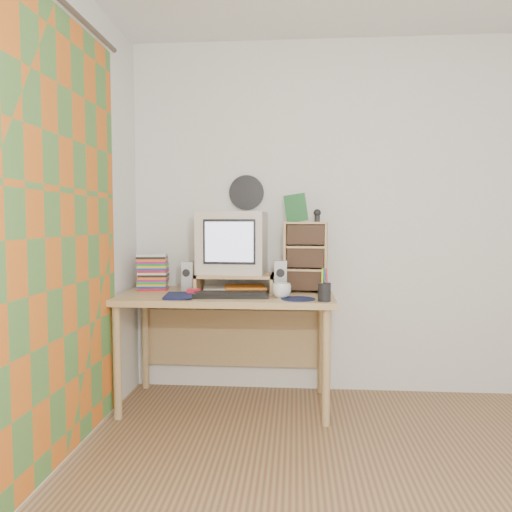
% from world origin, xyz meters
% --- Properties ---
extents(back_wall, '(3.50, 0.00, 3.50)m').
position_xyz_m(back_wall, '(0.00, 1.75, 1.25)').
color(back_wall, silver).
rests_on(back_wall, floor).
extents(curtain, '(0.00, 2.20, 2.20)m').
position_xyz_m(curtain, '(-1.71, 0.48, 1.15)').
color(curtain, '#CE641D').
rests_on(curtain, left_wall).
extents(wall_disc, '(0.25, 0.02, 0.25)m').
position_xyz_m(wall_disc, '(-0.93, 1.73, 1.43)').
color(wall_disc, black).
rests_on(wall_disc, back_wall).
extents(desk, '(1.40, 0.70, 0.75)m').
position_xyz_m(desk, '(-1.03, 1.44, 0.62)').
color(desk, tan).
rests_on(desk, floor).
extents(monitor_riser, '(0.52, 0.30, 0.12)m').
position_xyz_m(monitor_riser, '(-0.98, 1.48, 0.84)').
color(monitor_riser, tan).
rests_on(monitor_riser, desk).
extents(crt_monitor, '(0.46, 0.46, 0.42)m').
position_xyz_m(crt_monitor, '(-1.01, 1.53, 1.08)').
color(crt_monitor, beige).
rests_on(crt_monitor, monitor_riser).
extents(speaker_left, '(0.08, 0.08, 0.20)m').
position_xyz_m(speaker_left, '(-1.30, 1.45, 0.85)').
color(speaker_left, '#9D9DA1').
rests_on(speaker_left, desk).
extents(speaker_right, '(0.08, 0.08, 0.22)m').
position_xyz_m(speaker_right, '(-0.67, 1.40, 0.86)').
color(speaker_right, '#9D9DA1').
rests_on(speaker_right, desk).
extents(keyboard, '(0.48, 0.18, 0.03)m').
position_xyz_m(keyboard, '(-0.97, 1.22, 0.77)').
color(keyboard, black).
rests_on(keyboard, desk).
extents(dvd_stack, '(0.21, 0.16, 0.28)m').
position_xyz_m(dvd_stack, '(-1.56, 1.52, 0.89)').
color(dvd_stack, brown).
rests_on(dvd_stack, desk).
extents(cd_rack, '(0.30, 0.18, 0.47)m').
position_xyz_m(cd_rack, '(-0.51, 1.50, 0.99)').
color(cd_rack, tan).
rests_on(cd_rack, desk).
extents(mug, '(0.12, 0.12, 0.09)m').
position_xyz_m(mug, '(-0.66, 1.22, 0.80)').
color(mug, silver).
rests_on(mug, desk).
extents(diary, '(0.23, 0.19, 0.04)m').
position_xyz_m(diary, '(-1.39, 1.18, 0.77)').
color(diary, '#10153B').
rests_on(diary, desk).
extents(mousepad, '(0.26, 0.26, 0.00)m').
position_xyz_m(mousepad, '(-0.56, 1.17, 0.75)').
color(mousepad, '#101636').
rests_on(mousepad, desk).
extents(pen_cup, '(0.08, 0.08, 0.15)m').
position_xyz_m(pen_cup, '(-0.40, 1.11, 0.83)').
color(pen_cup, black).
rests_on(pen_cup, desk).
extents(papers, '(0.34, 0.27, 0.04)m').
position_xyz_m(papers, '(-0.99, 1.46, 0.77)').
color(papers, silver).
rests_on(papers, desk).
extents(red_box, '(0.08, 0.05, 0.04)m').
position_xyz_m(red_box, '(-1.22, 1.27, 0.77)').
color(red_box, red).
rests_on(red_box, desk).
extents(game_box, '(0.15, 0.05, 0.18)m').
position_xyz_m(game_box, '(-0.58, 1.50, 1.31)').
color(game_box, '#175323').
rests_on(game_box, cd_rack).
extents(webcam, '(0.05, 0.05, 0.08)m').
position_xyz_m(webcam, '(-0.44, 1.46, 1.26)').
color(webcam, black).
rests_on(webcam, cd_rack).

